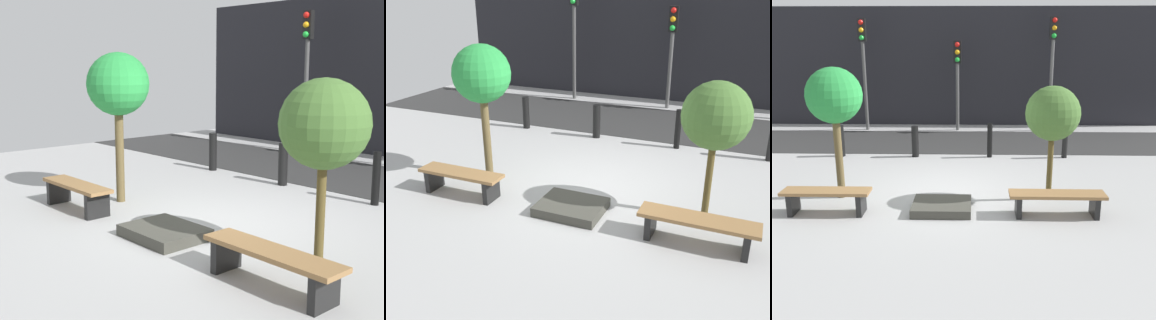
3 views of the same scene
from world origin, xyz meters
TOP-DOWN VIEW (x-y plane):
  - ground_plane at (0.00, 0.00)m, footprint 18.00×18.00m
  - road_strip at (0.00, 4.90)m, footprint 18.00×3.24m
  - building_facade at (0.00, 8.10)m, footprint 16.20×0.50m
  - bench_left at (-2.19, -1.18)m, footprint 1.67×0.45m
  - bench_right at (2.19, -1.18)m, footprint 1.80×0.46m
  - planter_bed at (0.00, -0.98)m, footprint 1.14×0.93m
  - tree_behind_left_bench at (-2.19, -0.28)m, footprint 1.13×1.13m
  - tree_behind_right_bench at (2.19, -0.28)m, footprint 1.10×1.10m
  - bollard_far_left at (-3.19, 3.03)m, footprint 0.19×0.19m
  - bollard_left at (-1.06, 3.03)m, footprint 0.20×0.20m
  - bollard_center at (1.06, 3.03)m, footprint 0.14×0.14m
  - bollard_right at (3.19, 3.03)m, footprint 0.15×0.15m
  - traffic_light_west at (-3.37, 6.80)m, footprint 0.28×0.27m
  - traffic_light_mid_west at (0.00, 6.80)m, footprint 0.28×0.27m
  - traffic_light_mid_east at (3.37, 6.80)m, footprint 0.28×0.27m

SIDE VIEW (x-z plane):
  - ground_plane at x=0.00m, z-range 0.00..0.00m
  - road_strip at x=0.00m, z-range 0.00..0.01m
  - planter_bed at x=0.00m, z-range 0.00..0.17m
  - bench_right at x=2.19m, z-range 0.10..0.56m
  - bench_left at x=-2.19m, z-range 0.10..0.58m
  - bollard_left at x=-1.06m, z-range 0.00..0.88m
  - bollard_far_left at x=-3.19m, z-range 0.00..0.89m
  - bollard_center at x=1.06m, z-range 0.00..0.98m
  - bollard_right at x=3.19m, z-range 0.00..1.08m
  - tree_behind_right_bench at x=2.19m, z-range 0.62..2.98m
  - tree_behind_left_bench at x=-2.19m, z-range 0.76..3.48m
  - building_facade at x=0.00m, z-range 0.00..4.44m
  - traffic_light_mid_west at x=0.00m, z-range 0.63..3.84m
  - traffic_light_west at x=-3.37m, z-range 0.74..4.70m
  - traffic_light_mid_east at x=3.37m, z-range 0.75..4.77m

